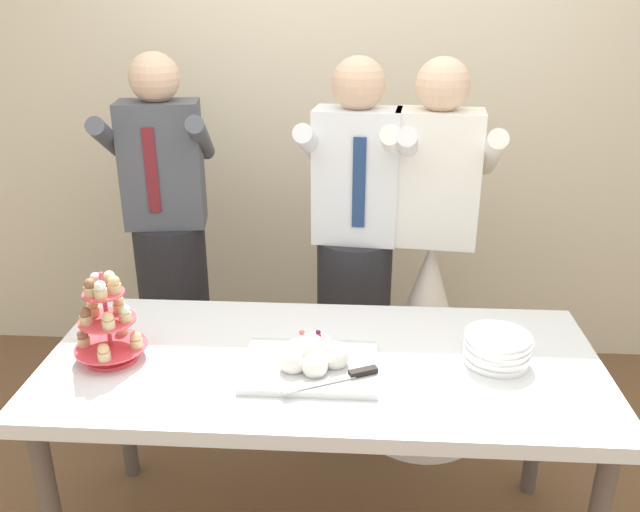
% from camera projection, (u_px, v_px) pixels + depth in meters
% --- Properties ---
extents(rear_wall, '(5.20, 0.10, 2.90)m').
position_uv_depth(rear_wall, '(340.00, 85.00, 3.23)').
color(rear_wall, beige).
rests_on(rear_wall, ground_plane).
extents(dessert_table, '(1.80, 0.80, 0.78)m').
position_uv_depth(dessert_table, '(323.00, 378.00, 2.14)').
color(dessert_table, silver).
rests_on(dessert_table, ground_plane).
extents(cupcake_stand, '(0.23, 0.23, 0.31)m').
position_uv_depth(cupcake_stand, '(108.00, 323.00, 2.07)').
color(cupcake_stand, '#D83F4C').
rests_on(cupcake_stand, dessert_table).
extents(main_cake_tray, '(0.42, 0.33, 0.12)m').
position_uv_depth(main_cake_tray, '(312.00, 359.00, 2.03)').
color(main_cake_tray, silver).
rests_on(main_cake_tray, dessert_table).
extents(plate_stack, '(0.21, 0.21, 0.10)m').
position_uv_depth(plate_stack, '(497.00, 348.00, 2.08)').
color(plate_stack, white).
rests_on(plate_stack, dessert_table).
extents(person_groom, '(0.50, 0.53, 1.66)m').
position_uv_depth(person_groom, '(354.00, 276.00, 2.80)').
color(person_groom, '#232328').
rests_on(person_groom, ground_plane).
extents(person_bride, '(0.56, 0.56, 1.66)m').
position_uv_depth(person_bride, '(427.00, 314.00, 2.83)').
color(person_bride, white).
rests_on(person_bride, ground_plane).
extents(person_guest, '(0.52, 0.55, 1.66)m').
position_uv_depth(person_guest, '(171.00, 260.00, 2.97)').
color(person_guest, '#232328').
rests_on(person_guest, ground_plane).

